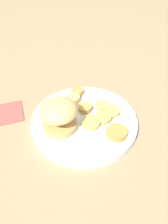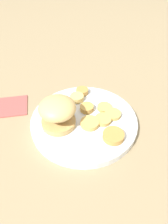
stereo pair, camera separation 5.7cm
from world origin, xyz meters
name	(u,v)px [view 1 (the left image)]	position (x,y,z in m)	size (l,w,h in m)	color
ground_plane	(84,124)	(0.00, 0.00, 0.00)	(4.00, 4.00, 0.00)	#937F5B
dinner_plate	(84,121)	(0.00, 0.00, 0.01)	(0.29, 0.29, 0.02)	white
sandwich	(59,114)	(0.02, 0.07, 0.07)	(0.09, 0.09, 0.08)	tan
potato_round_0	(112,111)	(-0.03, -0.07, 0.03)	(0.04, 0.04, 0.01)	tan
potato_round_1	(102,105)	(0.00, -0.07, 0.03)	(0.04, 0.04, 0.01)	tan
potato_round_2	(85,108)	(0.02, -0.03, 0.03)	(0.04, 0.04, 0.01)	tan
potato_round_3	(116,132)	(-0.10, -0.02, 0.03)	(0.05, 0.05, 0.02)	#BC8942
potato_round_4	(103,118)	(-0.04, -0.04, 0.03)	(0.04, 0.04, 0.01)	tan
potato_round_5	(73,98)	(0.08, -0.03, 0.03)	(0.04, 0.04, 0.01)	#DBB766
potato_round_6	(77,92)	(0.10, -0.06, 0.03)	(0.04, 0.04, 0.01)	#BC8942
potato_round_7	(90,123)	(-0.03, 0.00, 0.03)	(0.05, 0.05, 0.01)	tan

